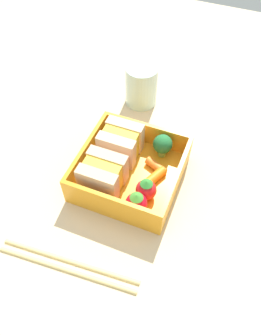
% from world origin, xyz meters
% --- Properties ---
extents(ground_plane, '(1.20, 1.20, 0.02)m').
position_xyz_m(ground_plane, '(0.00, 0.00, -0.01)').
color(ground_plane, beige).
extents(bento_tray, '(0.15, 0.15, 0.01)m').
position_xyz_m(bento_tray, '(0.00, 0.00, 0.01)').
color(bento_tray, orange).
rests_on(bento_tray, ground_plane).
extents(bento_rim, '(0.15, 0.15, 0.04)m').
position_xyz_m(bento_rim, '(0.00, 0.00, 0.03)').
color(bento_rim, orange).
rests_on(bento_rim, bento_tray).
extents(sandwich_left, '(0.05, 0.06, 0.05)m').
position_xyz_m(sandwich_left, '(-0.03, 0.03, 0.04)').
color(sandwich_left, '#E2B58A').
rests_on(sandwich_left, bento_tray).
extents(sandwich_center_left, '(0.05, 0.06, 0.05)m').
position_xyz_m(sandwich_center_left, '(0.03, 0.03, 0.04)').
color(sandwich_center_left, beige).
rests_on(sandwich_center_left, bento_tray).
extents(strawberry_far_left, '(0.03, 0.03, 0.04)m').
position_xyz_m(strawberry_far_left, '(-0.06, -0.03, 0.03)').
color(strawberry_far_left, red).
rests_on(strawberry_far_left, bento_tray).
extents(strawberry_left, '(0.03, 0.03, 0.04)m').
position_xyz_m(strawberry_left, '(-0.03, -0.04, 0.03)').
color(strawberry_left, red).
rests_on(strawberry_left, bento_tray).
extents(carrot_stick_far_left, '(0.05, 0.03, 0.01)m').
position_xyz_m(carrot_stick_far_left, '(-0.00, -0.04, 0.02)').
color(carrot_stick_far_left, orange).
rests_on(carrot_stick_far_left, bento_tray).
extents(carrot_stick_left, '(0.03, 0.04, 0.01)m').
position_xyz_m(carrot_stick_left, '(0.02, -0.03, 0.02)').
color(carrot_stick_left, orange).
rests_on(carrot_stick_left, bento_tray).
extents(broccoli_floret, '(0.03, 0.03, 0.04)m').
position_xyz_m(broccoli_floret, '(0.05, -0.03, 0.04)').
color(broccoli_floret, '#87C15C').
rests_on(broccoli_floret, bento_tray).
extents(chopstick_pair, '(0.03, 0.19, 0.01)m').
position_xyz_m(chopstick_pair, '(-0.16, 0.02, 0.00)').
color(chopstick_pair, tan).
rests_on(chopstick_pair, ground_plane).
extents(drinking_glass, '(0.06, 0.06, 0.08)m').
position_xyz_m(drinking_glass, '(0.17, 0.05, 0.04)').
color(drinking_glass, silver).
rests_on(drinking_glass, ground_plane).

